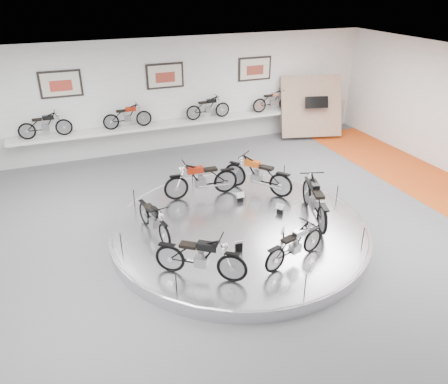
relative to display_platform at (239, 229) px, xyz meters
name	(u,v)px	position (x,y,z in m)	size (l,w,h in m)	color
floor	(244,240)	(0.00, -0.30, -0.15)	(16.00, 16.00, 0.00)	#565658
ceiling	(248,77)	(0.00, -0.30, 3.85)	(16.00, 16.00, 0.00)	white
wall_back	(166,95)	(0.00, 6.70, 1.85)	(16.00, 16.00, 0.00)	white
dado_band	(168,134)	(0.00, 6.68, 0.40)	(15.68, 0.04, 1.10)	#BCBCBA
display_platform	(239,229)	(0.00, 0.00, 0.00)	(6.40, 6.40, 0.30)	silver
platform_rim	(239,225)	(0.00, 0.00, 0.12)	(6.40, 6.40, 0.10)	#B2B2BA
shelf	(170,124)	(0.00, 6.40, 0.85)	(11.00, 0.55, 0.10)	silver
poster_left	(61,84)	(-3.50, 6.66, 2.55)	(1.35, 0.06, 0.88)	beige
poster_center	(165,76)	(0.00, 6.66, 2.55)	(1.35, 0.06, 0.88)	beige
poster_right	(255,69)	(3.50, 6.66, 2.55)	(1.35, 0.06, 0.88)	beige
display_panel	(311,106)	(5.60, 5.80, 1.10)	(2.40, 0.12, 2.40)	tan
shelf_bike_a	(45,127)	(-4.20, 6.40, 1.27)	(1.22, 0.42, 0.73)	black
shelf_bike_b	(127,118)	(-1.50, 6.40, 1.27)	(1.22, 0.42, 0.73)	maroon
shelf_bike_c	(208,109)	(1.50, 6.40, 1.27)	(1.22, 0.42, 0.73)	black
shelf_bike_d	(273,102)	(4.20, 6.40, 1.27)	(1.22, 0.42, 0.73)	#A0A0A4
bike_a	(258,174)	(1.21, 1.52, 0.68)	(1.82, 0.64, 1.07)	#D45514
bike_b	(201,179)	(-0.37, 1.83, 0.68)	(1.79, 0.63, 1.05)	maroon
bike_c	(154,219)	(-2.08, 0.32, 0.59)	(1.48, 0.52, 0.87)	black
bike_d	(200,257)	(-1.58, -1.63, 0.64)	(1.67, 0.59, 0.98)	black
bike_e	(295,244)	(0.47, -1.87, 0.59)	(1.48, 0.52, 0.87)	#A0A0A4
bike_f	(315,199)	(1.89, -0.40, 0.69)	(1.84, 0.65, 1.08)	black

